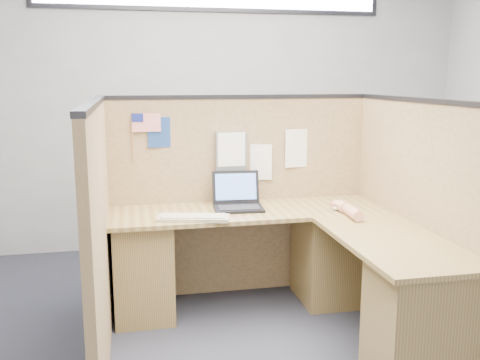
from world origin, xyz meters
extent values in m
plane|color=#21232F|center=(0.00, 0.00, 0.00)|extent=(5.00, 5.00, 0.00)
plane|color=#989A9D|center=(0.00, 2.25, 1.40)|extent=(5.00, 0.00, 5.00)
cube|color=brown|center=(0.00, 1.00, 0.75)|extent=(2.05, 0.05, 1.50)
cube|color=#232328|center=(0.00, 1.00, 1.51)|extent=(2.05, 0.06, 0.03)
cube|color=brown|center=(-1.00, 0.10, 0.75)|extent=(0.05, 1.80, 1.50)
cube|color=#232328|center=(-1.00, 0.10, 1.51)|extent=(0.06, 1.80, 0.03)
cube|color=brown|center=(1.00, 0.10, 0.75)|extent=(0.05, 1.80, 1.50)
cube|color=#232328|center=(1.00, 0.10, 1.51)|extent=(0.06, 1.80, 0.03)
cube|color=brown|center=(0.00, 0.68, 0.71)|extent=(1.95, 0.60, 0.03)
cube|color=brown|center=(0.68, -0.20, 0.71)|extent=(0.60, 1.15, 0.03)
cube|color=brown|center=(-0.75, 0.68, 0.35)|extent=(0.40, 0.50, 0.70)
cube|color=brown|center=(0.60, 0.68, 0.35)|extent=(0.40, 0.50, 0.70)
cube|color=brown|center=(0.68, -0.52, 0.35)|extent=(0.50, 0.40, 0.70)
cube|color=black|center=(-0.07, 0.69, 0.74)|extent=(0.36, 0.28, 0.02)
cube|color=black|center=(-0.07, 0.85, 0.86)|extent=(0.35, 0.10, 0.23)
cube|color=#41629F|center=(-0.07, 0.84, 0.86)|extent=(0.30, 0.07, 0.19)
cube|color=tan|center=(-0.42, 0.48, 0.74)|extent=(0.49, 0.26, 0.02)
cube|color=silver|center=(-0.42, 0.48, 0.76)|extent=(0.45, 0.22, 0.01)
ellipsoid|color=silver|center=(0.62, 0.52, 0.75)|extent=(0.12, 0.09, 0.05)
ellipsoid|color=tan|center=(0.62, 0.52, 0.78)|extent=(0.09, 0.11, 0.05)
cylinder|color=tan|center=(0.63, 0.47, 0.76)|extent=(0.06, 0.05, 0.06)
cylinder|color=tan|center=(0.64, 0.32, 0.76)|extent=(0.10, 0.27, 0.08)
cube|color=navy|center=(-0.60, 0.97, 1.26)|extent=(0.16, 0.02, 0.22)
cylinder|color=olive|center=(-0.79, 0.96, 1.23)|extent=(0.01, 0.01, 0.36)
cube|color=red|center=(-0.69, 0.96, 1.34)|extent=(0.20, 0.00, 0.13)
cube|color=navy|center=(-0.75, 0.95, 1.37)|extent=(0.08, 0.00, 0.06)
cube|color=slate|center=(-0.07, 0.94, 1.11)|extent=(0.23, 0.05, 0.30)
cube|color=white|center=(-0.07, 0.92, 1.13)|extent=(0.20, 0.01, 0.25)
cube|color=white|center=(0.14, 0.97, 1.02)|extent=(0.21, 0.03, 0.27)
cube|color=white|center=(0.47, 0.97, 1.12)|extent=(0.23, 0.03, 0.29)
camera|label=1|loc=(-0.81, -2.93, 1.66)|focal=40.00mm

